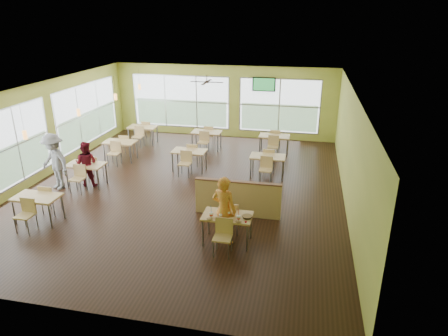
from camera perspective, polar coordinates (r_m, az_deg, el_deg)
The scene contains 20 objects.
room at distance 12.54m, azimuth -5.77°, elevation 3.94°, with size 12.00×12.04×3.20m.
window_bays at distance 16.26m, azimuth -11.49°, elevation 7.19°, with size 9.24×10.24×2.38m.
main_table at distance 9.76m, azimuth 0.47°, elevation -7.38°, with size 1.22×1.52×0.87m.
half_wall_divider at distance 11.07m, azimuth 1.97°, elevation -4.35°, with size 2.40×0.14×1.04m.
dining_tables at distance 14.70m, azimuth -7.55°, elevation 2.51°, with size 6.92×8.72×0.87m.
pendant_lights at distance 14.19m, azimuth -17.63°, elevation 8.66°, with size 0.11×7.31×0.86m.
ceiling_fan at distance 15.05m, azimuth -2.48°, elevation 12.20°, with size 1.25×1.25×0.29m.
tv_backwall at distance 17.63m, azimuth 5.73°, elevation 11.81°, with size 1.00×0.07×0.60m.
man_plaid at distance 9.66m, azimuth 0.01°, elevation -6.05°, with size 0.64×0.42×1.74m, color #D85018.
patron_maroon at distance 13.70m, azimuth -19.08°, elevation 0.59°, with size 0.73×0.56×1.49m, color maroon.
patron_grey at distance 13.72m, azimuth -23.06°, elevation 0.84°, with size 1.19×0.68×1.84m, color slate.
cup_blue at distance 9.58m, azimuth -1.84°, elevation -6.68°, with size 0.09×0.09×0.34m.
cup_yellow at distance 9.50m, azimuth -0.50°, elevation -6.95°, with size 0.09×0.09×0.31m.
cup_red_near at distance 9.61m, azimuth 0.65°, elevation -6.56°, with size 0.10×0.10×0.36m.
cup_red_far at distance 9.44m, azimuth 2.09°, elevation -7.15°, with size 0.09×0.09×0.34m.
food_basket at distance 9.58m, azimuth 3.34°, elevation -6.96°, with size 0.25×0.25×0.06m.
ketchup_cup at distance 9.40m, azimuth 3.14°, elevation -7.69°, with size 0.05×0.05×0.02m, color #A0010C.
wrapper_left at distance 9.50m, azimuth -2.07°, elevation -7.27°, with size 0.15×0.14×0.04m, color olive.
wrapper_mid at distance 9.73m, azimuth 0.81°, elevation -6.51°, with size 0.20×0.18×0.05m, color olive.
wrapper_right at distance 9.38m, azimuth 2.07°, elevation -7.69°, with size 0.15×0.14×0.04m, color olive.
Camera 1 is at (3.69, -11.40, 5.30)m, focal length 32.00 mm.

